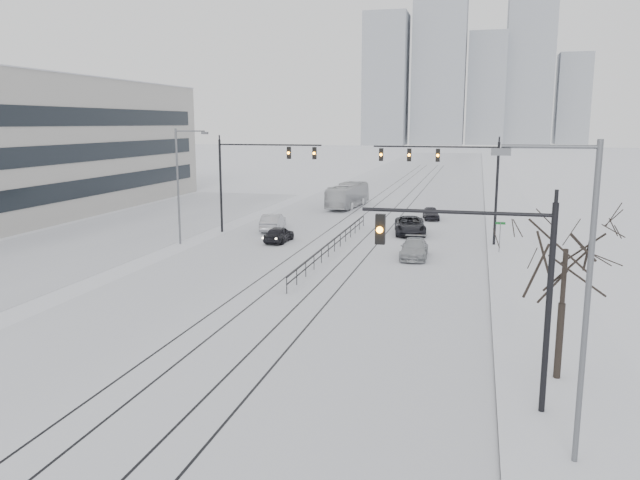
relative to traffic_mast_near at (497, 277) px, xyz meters
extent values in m
plane|color=silver|center=(-10.79, -6.00, -4.56)|extent=(500.00, 500.00, 0.00)
cube|color=silver|center=(-10.79, 54.00, -4.55)|extent=(22.00, 260.00, 0.02)
cube|color=silver|center=(2.71, 54.00, -4.48)|extent=(5.00, 260.00, 0.16)
cube|color=gray|center=(0.26, 54.00, -4.50)|extent=(0.10, 260.00, 0.12)
cube|color=silver|center=(-30.79, 29.00, -4.55)|extent=(14.00, 60.00, 0.03)
cube|color=black|center=(-13.39, 34.00, -4.54)|extent=(0.10, 180.00, 0.01)
cube|color=black|center=(-11.99, 34.00, -4.54)|extent=(0.10, 180.00, 0.01)
cube|color=black|center=(-9.59, 34.00, -4.54)|extent=(0.10, 180.00, 0.01)
cube|color=black|center=(-8.19, 34.00, -4.54)|extent=(0.10, 180.00, 0.01)
cube|color=black|center=(-38.77, 29.00, 2.44)|extent=(0.08, 58.00, 12.00)
cube|color=#91979F|center=(-40.79, 254.00, 22.94)|extent=(18.00, 18.00, 55.00)
cube|color=#91979F|center=(-18.79, 262.00, 31.44)|extent=(22.00, 22.00, 72.00)
cube|color=#91979F|center=(1.21, 270.00, 19.44)|extent=(16.00, 16.00, 48.00)
cube|color=#91979F|center=(19.21, 278.00, 27.44)|extent=(20.00, 20.00, 64.00)
cube|color=#91979F|center=(39.21, 286.00, 15.44)|extent=(14.00, 14.00, 40.00)
cylinder|color=black|center=(1.61, 0.00, -1.06)|extent=(0.20, 0.20, 7.00)
cylinder|color=black|center=(-1.39, 0.00, 2.04)|extent=(6.00, 0.12, 0.12)
cube|color=black|center=(-3.79, 0.00, 1.39)|extent=(0.32, 0.24, 1.00)
sphere|color=orange|center=(-3.79, -0.14, 1.39)|extent=(0.22, 0.22, 0.22)
cylinder|color=black|center=(0.71, 29.00, -0.56)|extent=(0.20, 0.20, 8.00)
cylinder|color=black|center=(-4.04, 29.00, 3.04)|extent=(9.50, 0.12, 0.12)
cube|color=black|center=(-8.19, 29.00, 2.39)|extent=(0.32, 0.24, 1.00)
sphere|color=orange|center=(-8.19, 28.86, 2.39)|extent=(0.22, 0.22, 0.22)
cube|color=black|center=(-5.99, 29.00, 2.39)|extent=(0.32, 0.24, 1.00)
sphere|color=orange|center=(-5.99, 28.86, 2.39)|extent=(0.22, 0.22, 0.22)
cube|color=black|center=(-3.79, 29.00, 2.39)|extent=(0.32, 0.24, 1.00)
sphere|color=orange|center=(-3.79, 28.86, 2.39)|extent=(0.22, 0.22, 0.22)
cylinder|color=black|center=(-22.29, 30.00, -0.56)|extent=(0.20, 0.20, 8.00)
cylinder|color=black|center=(-17.79, 30.00, 3.04)|extent=(9.00, 0.12, 0.12)
cube|color=black|center=(-13.89, 30.00, 2.39)|extent=(0.32, 0.24, 1.00)
sphere|color=orange|center=(-13.89, 29.86, 2.39)|extent=(0.22, 0.22, 0.22)
cube|color=black|center=(-16.09, 30.00, 2.39)|extent=(0.32, 0.24, 1.00)
sphere|color=orange|center=(-16.09, 29.86, 2.39)|extent=(0.22, 0.22, 0.22)
cylinder|color=#595B60|center=(2.21, -3.00, -0.06)|extent=(0.16, 0.16, 9.00)
cylinder|color=#595B60|center=(1.01, -3.00, 4.24)|extent=(2.40, 0.10, 0.10)
cube|color=#595B60|center=(-0.19, -3.00, 4.09)|extent=(0.50, 0.25, 0.18)
cylinder|color=#595B60|center=(-23.29, 24.00, -0.06)|extent=(0.16, 0.16, 9.00)
cylinder|color=#595B60|center=(-22.09, 24.00, 4.24)|extent=(2.40, 0.10, 0.10)
cube|color=#595B60|center=(-20.89, 24.00, 4.09)|extent=(0.50, 0.25, 0.18)
cylinder|color=black|center=(2.41, 3.00, -3.06)|extent=(0.26, 0.26, 3.00)
cylinder|color=black|center=(2.41, 3.00, -0.81)|extent=(0.18, 0.18, 2.50)
cube|color=black|center=(-10.79, 24.00, -3.61)|extent=(0.06, 24.00, 0.06)
cube|color=black|center=(-10.79, 24.00, -4.01)|extent=(0.06, 24.00, 0.06)
cylinder|color=#595B60|center=(1.01, 26.00, -3.36)|extent=(0.06, 0.06, 2.40)
cube|color=#0C4C19|center=(1.01, 26.00, -2.26)|extent=(0.70, 0.04, 0.18)
imported|color=black|center=(-15.93, 26.55, -3.92)|extent=(1.71, 3.86, 1.29)
imported|color=#A1A2A9|center=(-18.10, 31.57, -3.80)|extent=(2.21, 4.77, 1.52)
imported|color=black|center=(-6.16, 32.76, -3.80)|extent=(3.28, 5.76, 1.52)
imported|color=#989C9F|center=(-4.86, 23.28, -3.90)|extent=(2.02, 4.64, 1.33)
imported|color=black|center=(-5.04, 41.66, -3.95)|extent=(2.06, 3.81, 1.23)
imported|color=silver|center=(-14.83, 48.40, -3.21)|extent=(3.21, 9.86, 2.70)
camera|label=1|loc=(-0.76, -20.13, 4.83)|focal=35.00mm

